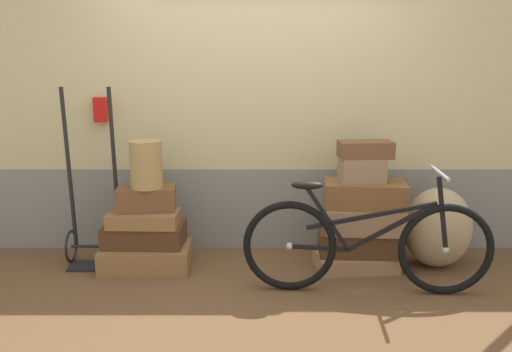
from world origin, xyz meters
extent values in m
cube|color=brown|center=(0.00, 0.00, -0.03)|extent=(9.11, 5.20, 0.06)
cube|color=gray|center=(0.00, 0.85, 0.35)|extent=(7.11, 0.20, 0.70)
cube|color=#CCBC84|center=(0.00, 0.85, 1.53)|extent=(7.11, 0.20, 1.66)
cube|color=red|center=(-1.29, 0.71, 1.21)|extent=(0.10, 0.08, 0.20)
cube|color=olive|center=(-0.88, 0.29, 0.09)|extent=(0.69, 0.42, 0.19)
cube|color=#4C2D19|center=(-0.89, 0.33, 0.27)|extent=(0.63, 0.37, 0.17)
cube|color=olive|center=(-0.88, 0.29, 0.41)|extent=(0.54, 0.31, 0.11)
cube|color=brown|center=(-0.86, 0.33, 0.56)|extent=(0.47, 0.30, 0.18)
cube|color=#9E754C|center=(0.77, 0.31, 0.06)|extent=(0.65, 0.45, 0.12)
cube|color=#4C2D19|center=(0.80, 0.32, 0.22)|extent=(0.65, 0.39, 0.19)
cube|color=#937051|center=(0.82, 0.29, 0.41)|extent=(0.62, 0.39, 0.19)
cube|color=brown|center=(0.82, 0.30, 0.60)|extent=(0.64, 0.39, 0.19)
cube|color=#937051|center=(0.79, 0.30, 0.79)|extent=(0.36, 0.23, 0.19)
cube|color=brown|center=(0.82, 0.32, 0.95)|extent=(0.41, 0.24, 0.12)
cylinder|color=#A8844C|center=(-0.85, 0.31, 0.83)|extent=(0.24, 0.24, 0.36)
torus|color=black|center=(-1.51, 0.43, 0.13)|extent=(0.02, 0.27, 0.27)
torus|color=black|center=(-1.09, 0.43, 0.13)|extent=(0.02, 0.27, 0.27)
cylinder|color=black|center=(-1.30, 0.43, 0.13)|extent=(0.42, 0.02, 0.02)
cylinder|color=black|center=(-1.48, 0.43, 0.77)|extent=(0.03, 0.11, 1.28)
cylinder|color=black|center=(-1.12, 0.43, 0.77)|extent=(0.03, 0.11, 1.28)
cube|color=black|center=(-1.30, 0.32, 0.01)|extent=(0.38, 0.22, 0.02)
ellipsoid|color=tan|center=(1.42, 0.35, 0.32)|extent=(0.53, 0.45, 0.64)
torus|color=black|center=(0.22, -0.11, 0.33)|extent=(0.66, 0.10, 0.66)
sphere|color=#B2B2B7|center=(0.22, -0.11, 0.33)|extent=(0.05, 0.05, 0.05)
torus|color=black|center=(1.30, -0.18, 0.33)|extent=(0.66, 0.10, 0.66)
sphere|color=#B2B2B7|center=(1.30, -0.18, 0.33)|extent=(0.05, 0.05, 0.05)
cube|color=black|center=(0.93, -0.16, 0.49)|extent=(0.60, 0.07, 0.37)
cube|color=black|center=(0.48, -0.13, 0.53)|extent=(0.32, 0.05, 0.46)
cube|color=black|center=(0.43, -0.12, 0.32)|extent=(0.41, 0.06, 0.04)
cube|color=black|center=(0.78, -0.15, 0.56)|extent=(0.89, 0.09, 0.22)
cube|color=black|center=(1.26, -0.18, 0.59)|extent=(0.11, 0.04, 0.52)
ellipsoid|color=black|center=(0.34, -0.12, 0.77)|extent=(0.23, 0.10, 0.06)
cylinder|color=#A5A5AD|center=(1.22, -0.18, 0.87)|extent=(0.05, 0.46, 0.02)
camera|label=1|loc=(-0.01, -3.74, 1.64)|focal=38.15mm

